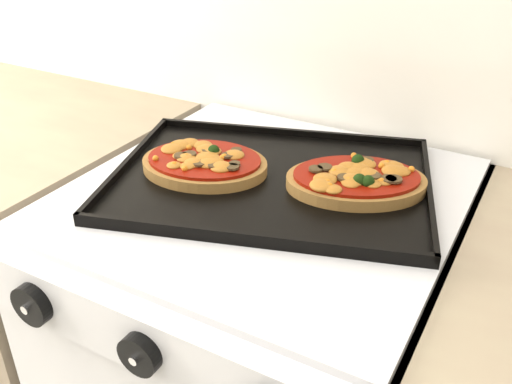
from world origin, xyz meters
The scene contains 6 objects.
control_panel centered at (0.03, 1.39, 0.85)m, with size 0.60×0.02×0.09m, color silver.
knob_left centered at (-0.14, 1.37, 0.85)m, with size 0.06×0.06×0.02m, color black.
knob_center centered at (0.04, 1.37, 0.85)m, with size 0.06×0.06×0.02m, color black.
baking_tray centered at (0.03, 1.73, 0.92)m, with size 0.50×0.37×0.02m, color black.
pizza_left centered at (-0.08, 1.70, 0.94)m, with size 0.21×0.16×0.03m, color #9D6936, non-canonical shape.
pizza_right centered at (0.15, 1.76, 0.94)m, with size 0.22×0.15×0.03m, color #9D6936, non-canonical shape.
Camera 1 is at (0.40, 1.01, 1.35)m, focal length 40.00 mm.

